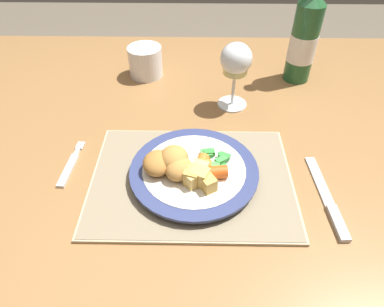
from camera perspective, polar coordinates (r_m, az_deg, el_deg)
The scene contains 13 objects.
ground_plane at distance 1.32m, azimuth -0.97°, elevation -23.29°, with size 6.00×6.00×0.00m, color brown.
dining_table at distance 0.77m, azimuth -1.53°, elevation -2.85°, with size 1.29×1.04×0.74m.
placemat at distance 0.63m, azimuth -0.05°, elevation -4.26°, with size 0.37×0.28×0.01m.
dinner_plate at distance 0.63m, azimuth 0.34°, elevation -3.06°, with size 0.24×0.24×0.02m.
breaded_croquettes at distance 0.61m, azimuth -3.80°, elevation -1.54°, with size 0.10×0.09×0.04m.
green_beans_pile at distance 0.63m, azimuth 3.99°, elevation -0.73°, with size 0.06×0.06×0.02m.
glazed_carrots at distance 0.61m, azimuth 2.70°, elevation -2.63°, with size 0.06×0.06×0.02m.
fork at distance 0.70m, azimuth -19.67°, elevation -2.03°, with size 0.02×0.13×0.01m.
table_knife at distance 0.64m, azimuth 21.87°, elevation -7.62°, with size 0.03×0.19×0.01m.
wine_glass at distance 0.77m, azimuth 7.32°, elevation 14.81°, with size 0.07×0.07×0.15m.
bottle at distance 0.92m, azimuth 18.21°, elevation 17.79°, with size 0.07×0.07×0.28m.
roast_potatoes at distance 0.59m, azimuth 0.99°, elevation -3.85°, with size 0.06×0.06×0.03m.
drinking_cup at distance 0.93m, azimuth -7.78°, elevation 15.07°, with size 0.09×0.09×0.08m.
Camera 1 is at (0.03, -0.54, 1.21)m, focal length 32.00 mm.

